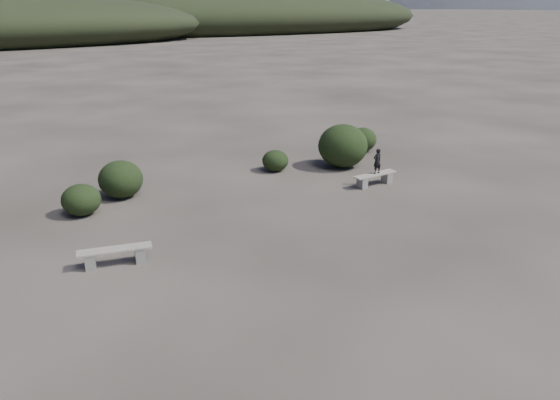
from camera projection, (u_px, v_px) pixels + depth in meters
ground at (382, 298)px, 11.13m from camera, size 1200.00×1200.00×0.00m
bench_left at (115, 255)px, 12.45m from camera, size 1.69×0.63×0.41m
bench_right at (375, 178)px, 17.97m from camera, size 1.65×0.46×0.41m
seated_person at (377, 161)px, 17.81m from camera, size 0.31×0.21×0.84m
shrub_a at (81, 200)px, 15.39m from camera, size 1.09×1.09×0.89m
shrub_b at (121, 179)px, 16.77m from camera, size 1.35×1.35×1.16m
shrub_c at (275, 161)px, 19.52m from camera, size 0.95×0.95×0.76m
shrub_d at (343, 146)px, 19.89m from camera, size 1.80×1.80×1.58m
shrub_e at (362, 139)px, 22.17m from camera, size 1.15×1.15×0.96m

